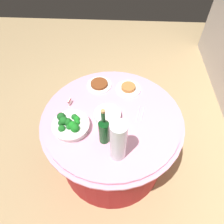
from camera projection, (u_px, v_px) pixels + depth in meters
ground_plane at (112, 159)px, 2.26m from camera, size 6.00×6.00×0.00m
buffet_table at (112, 140)px, 1.97m from camera, size 1.16×1.16×0.74m
broccoli_bowl at (70, 125)px, 1.58m from camera, size 0.28×0.28×0.12m
plate_stack at (107, 115)px, 1.66m from camera, size 0.21×0.21×0.05m
wine_bottle at (104, 130)px, 1.45m from camera, size 0.07×0.07×0.34m
decorative_fruit_vase at (118, 143)px, 1.36m from camera, size 0.11×0.11×0.34m
serving_tongs at (141, 113)px, 1.70m from camera, size 0.17×0.08×0.01m
food_plate_peanuts at (128, 88)px, 1.87m from camera, size 0.22×0.22×0.04m
food_plate_stir_fry at (99, 84)px, 1.90m from camera, size 0.22×0.22×0.03m
label_placard_front at (70, 102)px, 1.75m from camera, size 0.05×0.02×0.05m
label_placard_mid at (125, 128)px, 1.58m from camera, size 0.05×0.02×0.05m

